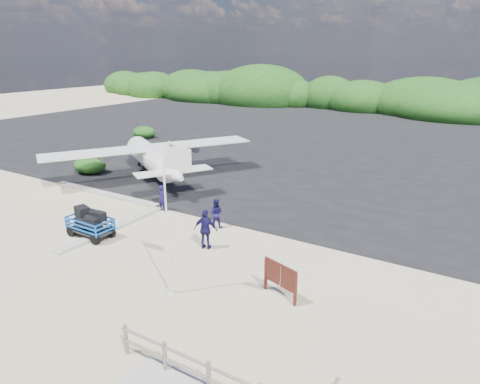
{
  "coord_description": "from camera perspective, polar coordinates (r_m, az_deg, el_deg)",
  "views": [
    {
      "loc": [
        11.42,
        -12.31,
        8.6
      ],
      "look_at": [
        0.96,
        4.81,
        1.97
      ],
      "focal_mm": 32.0,
      "sensor_mm": 36.0,
      "label": 1
    }
  ],
  "objects": [
    {
      "name": "vegetation_band",
      "position": [
        68.81,
        21.97,
        9.8
      ],
      "size": [
        124.0,
        8.0,
        4.4
      ],
      "primitive_type": null,
      "color": "#B2B2B2",
      "rests_on": "ground"
    },
    {
      "name": "crew_b",
      "position": [
        21.77,
        -3.25,
        -2.83
      ],
      "size": [
        0.9,
        0.8,
        1.55
      ],
      "primitive_type": "imported",
      "rotation": [
        0.0,
        0.0,
        3.48
      ],
      "color": "#141142",
      "rests_on": "ground"
    },
    {
      "name": "crew_c",
      "position": [
        19.43,
        -4.59,
        -5.01
      ],
      "size": [
        1.19,
        0.76,
        1.88
      ],
      "primitive_type": "imported",
      "rotation": [
        0.0,
        0.0,
        3.44
      ],
      "color": "#141142",
      "rests_on": "ground"
    },
    {
      "name": "signboard",
      "position": [
        16.25,
        5.3,
        -13.77
      ],
      "size": [
        1.65,
        0.67,
        1.39
      ],
      "primitive_type": null,
      "rotation": [
        0.0,
        0.0,
        -0.31
      ],
      "color": "#4C1D15",
      "rests_on": "ground"
    },
    {
      "name": "baggage_cart",
      "position": [
        22.15,
        -19.17,
        -5.66
      ],
      "size": [
        2.44,
        1.42,
        1.21
      ],
      "primitive_type": null,
      "rotation": [
        0.0,
        0.0,
        -0.02
      ],
      "color": "blue",
      "rests_on": "ground"
    },
    {
      "name": "lagoon",
      "position": [
        26.11,
        -23.07,
        -2.48
      ],
      "size": [
        9.0,
        7.0,
        0.4
      ],
      "primitive_type": null,
      "color": "#B2B2B2",
      "rests_on": "ground"
    },
    {
      "name": "asphalt_apron",
      "position": [
        44.66,
        16.13,
        6.46
      ],
      "size": [
        90.0,
        50.0,
        0.04
      ],
      "primitive_type": null,
      "color": "#B2B2B2",
      "rests_on": "ground"
    },
    {
      "name": "flagpole",
      "position": [
        16.59,
        -9.19,
        -13.22
      ],
      "size": [
        1.17,
        0.55,
        5.72
      ],
      "primitive_type": null,
      "rotation": [
        0.0,
        0.0,
        0.06
      ],
      "color": "white",
      "rests_on": "ground"
    },
    {
      "name": "ground",
      "position": [
        18.87,
        -10.28,
        -9.17
      ],
      "size": [
        160.0,
        160.0,
        0.0
      ],
      "primitive_type": "plane",
      "color": "beige"
    },
    {
      "name": "crew_a",
      "position": [
        24.38,
        -10.34,
        -0.79
      ],
      "size": [
        0.56,
        0.37,
        1.52
      ],
      "primitive_type": "imported",
      "rotation": [
        0.0,
        0.0,
        3.15
      ],
      "color": "#141142",
      "rests_on": "ground"
    },
    {
      "name": "aircraft_small",
      "position": [
        48.76,
        8.6,
        7.91
      ],
      "size": [
        10.5,
        10.5,
        2.68
      ],
      "primitive_type": null,
      "rotation": [
        0.0,
        0.0,
        3.86
      ],
      "color": "#B2B2B2",
      "rests_on": "ground"
    }
  ]
}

